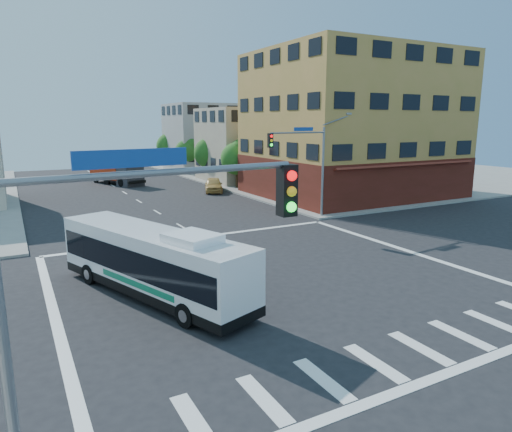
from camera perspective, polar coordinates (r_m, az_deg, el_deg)
ground at (r=21.85m, az=2.12°, el=-8.08°), size 120.00×120.00×0.00m
sidewalk_ne at (r=69.98m, az=12.38°, el=5.45°), size 50.00×50.00×0.15m
corner_building_ne at (r=47.31m, az=11.87°, el=9.65°), size 18.10×15.44×14.00m
building_east_near at (r=58.58m, az=-0.42°, el=8.90°), size 12.06×10.06×9.00m
building_east_far at (r=71.21m, az=-5.80°, el=9.75°), size 12.06×10.06×10.00m
signal_mast_ne at (r=34.49m, az=6.27°, el=7.64°), size 7.91×1.13×8.07m
signal_mast_sw at (r=7.58m, az=-16.42°, el=-7.39°), size 7.91×1.01×8.07m
street_tree_a at (r=50.95m, az=-2.28°, el=7.43°), size 3.60×3.60×5.53m
street_tree_b at (r=58.21m, az=-5.79°, el=8.08°), size 3.80×3.80×5.79m
street_tree_c at (r=65.67m, az=-8.51°, el=8.16°), size 3.40×3.40×5.29m
street_tree_d at (r=73.20m, az=-10.70°, el=8.78°), size 4.00×4.00×6.03m
transit_bus at (r=20.03m, az=-12.85°, el=-5.51°), size 5.86×10.96×3.20m
box_truck at (r=57.70m, az=-17.12°, el=5.65°), size 5.17×8.57×3.72m
parked_car at (r=49.07m, az=-5.32°, el=3.91°), size 3.33×4.84×1.53m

